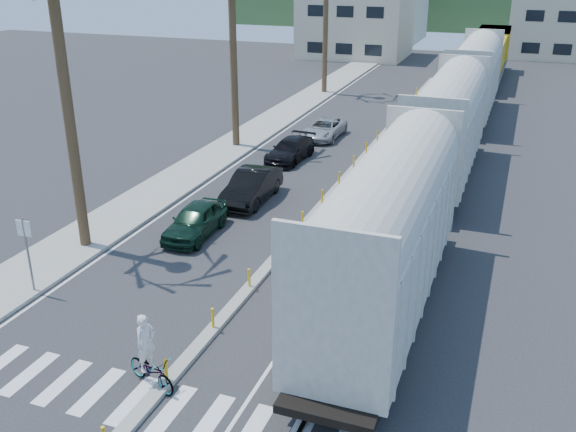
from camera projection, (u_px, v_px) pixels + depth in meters
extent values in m
plane|color=#28282B|center=(184.00, 365.00, 19.50)|extent=(140.00, 140.00, 0.00)
cube|color=gray|center=(252.00, 134.00, 43.86)|extent=(3.00, 90.00, 0.15)
cube|color=black|center=(447.00, 141.00, 42.38)|extent=(0.12, 100.00, 0.06)
cube|color=black|center=(470.00, 143.00, 41.92)|extent=(0.12, 100.00, 0.06)
cube|color=gray|center=(353.00, 169.00, 36.80)|extent=(0.45, 60.00, 0.15)
cylinder|color=yellow|center=(166.00, 370.00, 18.44)|extent=(0.10, 0.10, 0.70)
cylinder|color=yellow|center=(213.00, 318.00, 21.04)|extent=(0.10, 0.10, 0.70)
cylinder|color=yellow|center=(249.00, 277.00, 23.64)|extent=(0.10, 0.10, 0.70)
cylinder|color=yellow|center=(278.00, 245.00, 26.24)|extent=(0.10, 0.10, 0.70)
cylinder|color=yellow|center=(302.00, 219.00, 28.84)|extent=(0.10, 0.10, 0.70)
cylinder|color=yellow|center=(322.00, 197.00, 31.44)|extent=(0.10, 0.10, 0.70)
cylinder|color=yellow|center=(339.00, 178.00, 34.04)|extent=(0.10, 0.10, 0.70)
cylinder|color=yellow|center=(354.00, 162.00, 36.64)|extent=(0.10, 0.10, 0.70)
cylinder|color=yellow|center=(366.00, 148.00, 39.24)|extent=(0.10, 0.10, 0.70)
cylinder|color=yellow|center=(377.00, 135.00, 41.84)|extent=(0.10, 0.10, 0.70)
cylinder|color=yellow|center=(387.00, 125.00, 44.44)|extent=(0.10, 0.10, 0.70)
cylinder|color=yellow|center=(396.00, 115.00, 47.04)|extent=(0.10, 0.10, 0.70)
cylinder|color=yellow|center=(404.00, 107.00, 49.64)|extent=(0.10, 0.10, 0.70)
cylinder|color=yellow|center=(411.00, 99.00, 52.24)|extent=(0.10, 0.10, 0.70)
cylinder|color=yellow|center=(417.00, 92.00, 54.84)|extent=(0.10, 0.10, 0.70)
cube|color=silver|center=(149.00, 405.00, 17.76)|extent=(14.00, 2.20, 0.01)
cube|color=silver|center=(275.00, 137.00, 43.34)|extent=(0.12, 90.00, 0.01)
cube|color=silver|center=(412.00, 151.00, 40.36)|extent=(0.12, 90.00, 0.01)
cube|color=#AFAEA0|center=(386.00, 243.00, 21.20)|extent=(3.00, 12.88, 3.40)
cylinder|color=#AFAEA0|center=(389.00, 195.00, 20.55)|extent=(2.90, 12.58, 2.90)
cube|color=black|center=(383.00, 301.00, 22.05)|extent=(2.60, 12.88, 1.00)
cube|color=#AFAEA0|center=(446.00, 132.00, 34.20)|extent=(3.00, 12.88, 3.40)
cylinder|color=#AFAEA0|center=(449.00, 101.00, 33.55)|extent=(2.90, 12.58, 2.90)
cube|color=black|center=(442.00, 171.00, 35.05)|extent=(2.60, 12.88, 1.00)
cube|color=#AFAEA0|center=(473.00, 82.00, 47.21)|extent=(3.00, 12.88, 3.40)
cylinder|color=#AFAEA0|center=(476.00, 59.00, 46.56)|extent=(2.90, 12.58, 2.90)
cube|color=black|center=(470.00, 112.00, 48.05)|extent=(2.60, 12.88, 1.00)
cube|color=#4C4C4F|center=(487.00, 70.00, 61.70)|extent=(3.00, 17.00, 0.50)
cube|color=#C08912|center=(488.00, 55.00, 60.24)|extent=(2.70, 12.24, 2.60)
cube|color=#C08912|center=(494.00, 43.00, 66.01)|extent=(3.00, 3.74, 3.20)
cube|color=black|center=(486.00, 76.00, 61.93)|extent=(2.60, 13.60, 0.90)
cylinder|color=brown|center=(69.00, 120.00, 25.16)|extent=(0.44, 0.44, 11.00)
cylinder|color=brown|center=(234.00, 68.00, 39.31)|extent=(0.44, 0.44, 10.00)
cylinder|color=brown|center=(326.00, 23.00, 54.43)|extent=(0.44, 0.44, 12.00)
cylinder|color=slate|center=(29.00, 257.00, 22.99)|extent=(0.08, 0.08, 3.00)
cube|color=silver|center=(24.00, 228.00, 22.57)|extent=(0.60, 0.04, 0.60)
cube|color=beige|center=(356.00, 21.00, 75.22)|extent=(12.00, 10.00, 8.00)
cube|color=beige|center=(372.00, 3.00, 89.35)|extent=(14.00, 12.00, 10.00)
cube|color=beige|center=(564.00, 26.00, 74.98)|extent=(12.00, 10.00, 7.00)
imported|color=black|center=(195.00, 220.00, 28.10)|extent=(1.97, 4.31, 1.43)
imported|color=black|center=(252.00, 186.00, 31.97)|extent=(1.86, 4.85, 1.58)
imported|color=black|center=(290.00, 150.00, 38.28)|extent=(2.42, 4.73, 1.30)
imported|color=#B3B6B9|center=(324.00, 129.00, 42.94)|extent=(2.28, 4.61, 1.26)
imported|color=#9EA0A5|center=(152.00, 371.00, 18.38)|extent=(1.93, 2.36, 1.01)
imported|color=silver|center=(146.00, 343.00, 18.06)|extent=(0.92, 0.84, 1.75)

